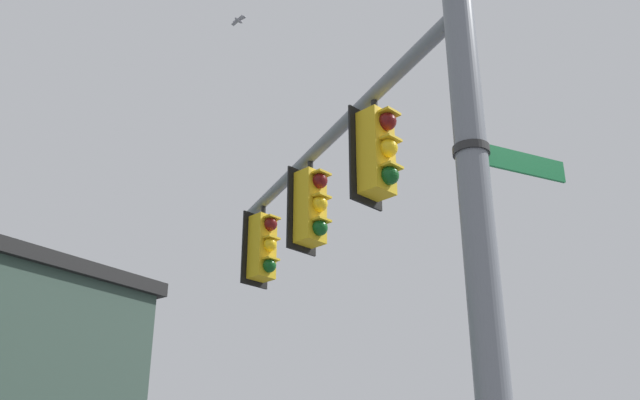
{
  "coord_description": "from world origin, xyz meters",
  "views": [
    {
      "loc": [
        5.2,
        3.16,
        1.8
      ],
      "look_at": [
        -1.14,
        -3.09,
        5.55
      ],
      "focal_mm": 40.16,
      "sensor_mm": 36.0,
      "label": 1
    }
  ],
  "objects_px": {
    "traffic_light_nearest_pole": "(377,152)",
    "traffic_light_mid_inner": "(311,207)",
    "street_name_sign": "(494,156)",
    "bird_flying": "(239,20)",
    "traffic_light_mid_outer": "(263,247)"
  },
  "relations": [
    {
      "from": "traffic_light_mid_outer",
      "to": "street_name_sign",
      "type": "bearing_deg",
      "value": 72.41
    },
    {
      "from": "traffic_light_mid_inner",
      "to": "bird_flying",
      "type": "bearing_deg",
      "value": -85.2
    },
    {
      "from": "traffic_light_mid_inner",
      "to": "street_name_sign",
      "type": "relative_size",
      "value": 1.08
    },
    {
      "from": "traffic_light_mid_outer",
      "to": "bird_flying",
      "type": "relative_size",
      "value": 4.27
    },
    {
      "from": "traffic_light_nearest_pole",
      "to": "traffic_light_mid_outer",
      "type": "xyz_separation_m",
      "value": [
        -1.29,
        -3.5,
        0.0
      ]
    },
    {
      "from": "street_name_sign",
      "to": "traffic_light_nearest_pole",
      "type": "bearing_deg",
      "value": -101.91
    },
    {
      "from": "traffic_light_nearest_pole",
      "to": "street_name_sign",
      "type": "distance_m",
      "value": 1.91
    },
    {
      "from": "traffic_light_mid_inner",
      "to": "bird_flying",
      "type": "relative_size",
      "value": 4.27
    },
    {
      "from": "bird_flying",
      "to": "traffic_light_mid_inner",
      "type": "bearing_deg",
      "value": 94.8
    },
    {
      "from": "traffic_light_nearest_pole",
      "to": "traffic_light_mid_inner",
      "type": "bearing_deg",
      "value": -110.25
    },
    {
      "from": "street_name_sign",
      "to": "bird_flying",
      "type": "height_order",
      "value": "bird_flying"
    },
    {
      "from": "traffic_light_mid_outer",
      "to": "street_name_sign",
      "type": "xyz_separation_m",
      "value": [
        1.65,
        5.21,
        -0.78
      ]
    },
    {
      "from": "traffic_light_nearest_pole",
      "to": "street_name_sign",
      "type": "height_order",
      "value": "traffic_light_nearest_pole"
    },
    {
      "from": "traffic_light_mid_inner",
      "to": "traffic_light_mid_outer",
      "type": "relative_size",
      "value": 1.0
    },
    {
      "from": "traffic_light_mid_inner",
      "to": "traffic_light_mid_outer",
      "type": "height_order",
      "value": "same"
    }
  ]
}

